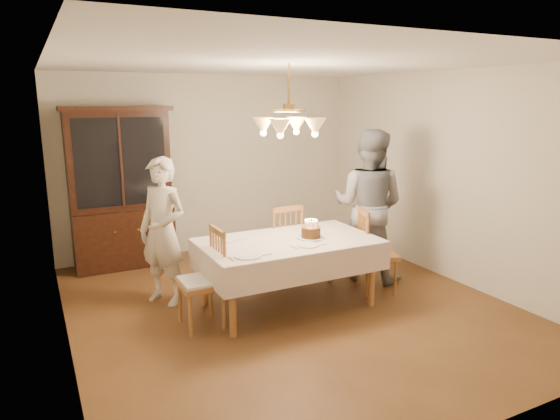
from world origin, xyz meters
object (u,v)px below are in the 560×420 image
elderly_woman (163,231)px  chair_far_side (281,248)px  dining_table (288,247)px  birthday_cake (311,233)px  china_hutch (121,191)px

elderly_woman → chair_far_side: bearing=53.3°
dining_table → chair_far_side: chair_far_side is taller
dining_table → elderly_woman: size_ratio=1.16×
dining_table → birthday_cake: bearing=-12.1°
chair_far_side → birthday_cake: (-0.02, -0.76, 0.38)m
dining_table → chair_far_side: (0.27, 0.71, -0.24)m
elderly_woman → birthday_cake: bearing=25.5°
chair_far_side → elderly_woman: bearing=179.0°
dining_table → china_hutch: bearing=121.1°
chair_far_side → elderly_woman: size_ratio=0.61×
china_hutch → elderly_woman: 1.55m
china_hutch → elderly_woman: size_ratio=1.31×
elderly_woman → birthday_cake: 1.63m
dining_table → china_hutch: 2.66m
china_hutch → chair_far_side: 2.33m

